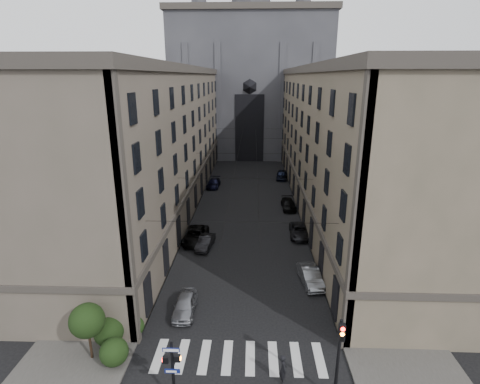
# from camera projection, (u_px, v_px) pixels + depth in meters

# --- Properties ---
(sidewalk_left) EXTENTS (7.00, 80.00, 0.15)m
(sidewalk_left) POSITION_uv_depth(u_px,v_px,m) (175.00, 202.00, 54.36)
(sidewalk_left) COLOR #383533
(sidewalk_left) RESTS_ON ground
(sidewalk_right) EXTENTS (7.00, 80.00, 0.15)m
(sidewalk_right) POSITION_uv_depth(u_px,v_px,m) (320.00, 204.00, 53.66)
(sidewalk_right) COLOR #383533
(sidewalk_right) RESTS_ON ground
(zebra_crossing) EXTENTS (11.00, 3.20, 0.01)m
(zebra_crossing) POSITION_uv_depth(u_px,v_px,m) (239.00, 357.00, 24.45)
(zebra_crossing) COLOR beige
(zebra_crossing) RESTS_ON ground
(building_left) EXTENTS (13.60, 60.60, 18.85)m
(building_left) POSITION_uv_depth(u_px,v_px,m) (150.00, 138.00, 51.71)
(building_left) COLOR #4F493D
(building_left) RESTS_ON ground
(building_right) EXTENTS (13.60, 60.60, 18.85)m
(building_right) POSITION_uv_depth(u_px,v_px,m) (346.00, 139.00, 50.80)
(building_right) COLOR brown
(building_right) RESTS_ON ground
(gothic_tower) EXTENTS (35.00, 23.00, 58.00)m
(gothic_tower) POSITION_uv_depth(u_px,v_px,m) (250.00, 75.00, 85.92)
(gothic_tower) COLOR #2D2D33
(gothic_tower) RESTS_ON ground
(pedestrian_signal_left) EXTENTS (1.02, 0.38, 4.00)m
(pedestrian_signal_left) POSITION_uv_depth(u_px,v_px,m) (172.00, 367.00, 20.54)
(pedestrian_signal_left) COLOR black
(pedestrian_signal_left) RESTS_ON ground
(traffic_light_right) EXTENTS (0.34, 0.50, 5.20)m
(traffic_light_right) POSITION_uv_depth(u_px,v_px,m) (339.00, 351.00, 20.35)
(traffic_light_right) COLOR black
(traffic_light_right) RESTS_ON ground
(shrub_cluster) EXTENTS (3.90, 4.40, 3.90)m
(shrub_cluster) POSITION_uv_depth(u_px,v_px,m) (104.00, 331.00, 24.21)
(shrub_cluster) COLOR black
(shrub_cluster) RESTS_ON sidewalk_left
(tram_wires) EXTENTS (14.00, 60.00, 0.43)m
(tram_wires) POSITION_uv_depth(u_px,v_px,m) (247.00, 154.00, 51.53)
(tram_wires) COLOR black
(tram_wires) RESTS_ON ground
(car_left_near) EXTENTS (1.65, 4.08, 1.39)m
(car_left_near) POSITION_uv_depth(u_px,v_px,m) (185.00, 305.00, 28.88)
(car_left_near) COLOR gray
(car_left_near) RESTS_ON ground
(car_left_midnear) EXTENTS (1.89, 4.06, 1.29)m
(car_left_midnear) POSITION_uv_depth(u_px,v_px,m) (205.00, 242.00, 39.86)
(car_left_midnear) COLOR black
(car_left_midnear) RESTS_ON ground
(car_left_midfar) EXTENTS (2.62, 5.27, 1.43)m
(car_left_midfar) POSITION_uv_depth(u_px,v_px,m) (195.00, 235.00, 41.40)
(car_left_midfar) COLOR black
(car_left_midfar) RESTS_ON ground
(car_left_far) EXTENTS (2.14, 4.76, 1.35)m
(car_left_far) POSITION_uv_depth(u_px,v_px,m) (214.00, 183.00, 61.72)
(car_left_far) COLOR black
(car_left_far) RESTS_ON ground
(car_right_near) EXTENTS (2.09, 4.53, 1.44)m
(car_right_near) POSITION_uv_depth(u_px,v_px,m) (310.00, 276.00, 33.00)
(car_right_near) COLOR slate
(car_right_near) RESTS_ON ground
(car_right_midnear) EXTENTS (2.35, 4.76, 1.30)m
(car_right_midnear) POSITION_uv_depth(u_px,v_px,m) (299.00, 231.00, 42.73)
(car_right_midnear) COLOR black
(car_right_midnear) RESTS_ON ground
(car_right_midfar) EXTENTS (1.98, 4.56, 1.31)m
(car_right_midfar) POSITION_uv_depth(u_px,v_px,m) (289.00, 204.00, 51.54)
(car_right_midfar) COLOR black
(car_right_midfar) RESTS_ON ground
(car_right_far) EXTENTS (2.33, 4.74, 1.56)m
(car_right_far) POSITION_uv_depth(u_px,v_px,m) (282.00, 175.00, 66.46)
(car_right_far) COLOR black
(car_right_far) RESTS_ON ground
(pedestrian) EXTENTS (0.56, 0.76, 1.91)m
(pedestrian) POSITION_uv_depth(u_px,v_px,m) (283.00, 369.00, 22.21)
(pedestrian) COLOR black
(pedestrian) RESTS_ON ground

